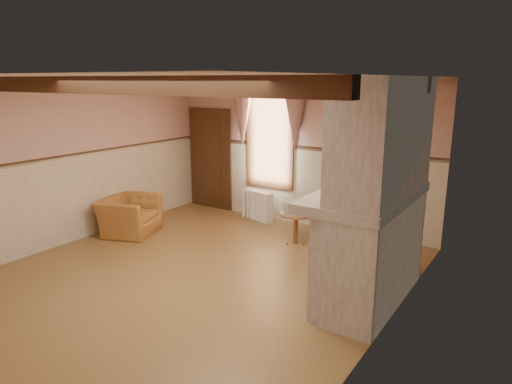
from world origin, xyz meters
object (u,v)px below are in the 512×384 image
Objects in this scene: side_table at (296,228)px; bowl at (364,190)px; armchair at (129,215)px; mantel_clock at (387,173)px; oil_lamp at (383,172)px; radiator at (258,205)px.

bowl is at bearing -39.82° from side_table.
armchair is at bearing -157.39° from side_table.
side_table is 1.78× the size of bowl.
armchair is at bearing 177.39° from bowl.
oil_lamp reaches higher than mantel_clock.
side_table is 2.36× the size of mantel_clock.
mantel_clock is at bearing 90.00° from oil_lamp.
side_table is 1.52m from radiator.
oil_lamp is (0.00, 0.73, 0.10)m from bowl.
mantel_clock is at bearing -16.69° from side_table.
mantel_clock is (2.95, -1.30, 1.22)m from radiator.
radiator is at bearing 143.52° from bowl.
side_table is 0.81× the size of radiator.
mantel_clock reaches higher than radiator.
mantel_clock is (0.00, 0.89, 0.06)m from bowl.
armchair is 3.07m from side_table.
side_table is 2.20m from oil_lamp.
side_table is 2.13m from mantel_clock.
armchair is at bearing -173.40° from oil_lamp.
armchair is at bearing -171.37° from mantel_clock.
mantel_clock reaches higher than bowl.
bowl is 0.89m from mantel_clock.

